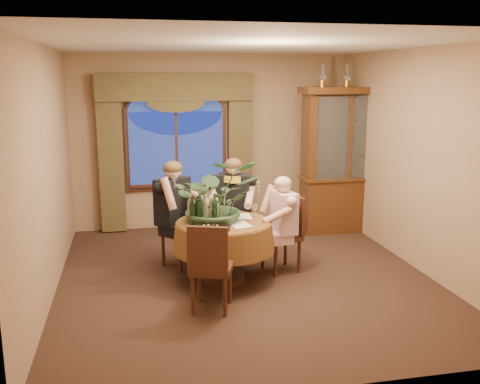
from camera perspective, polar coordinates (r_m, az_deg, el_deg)
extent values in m
plane|color=black|center=(6.73, 0.53, -9.07)|extent=(5.00, 5.00, 0.00)
plane|color=#916C4F|center=(8.79, -2.93, 5.39)|extent=(4.50, 0.00, 4.50)
plane|color=#916C4F|center=(7.17, 18.43, 3.23)|extent=(0.00, 5.00, 5.00)
plane|color=white|center=(6.28, 0.58, 15.48)|extent=(5.00, 5.00, 0.00)
cube|color=#443C22|center=(8.60, -13.60, 3.43)|extent=(0.38, 0.14, 2.32)
cube|color=#443C22|center=(8.78, -0.01, 3.95)|extent=(0.38, 0.14, 2.32)
cylinder|color=maroon|center=(6.50, -1.74, -6.33)|extent=(1.30, 1.30, 0.75)
cube|color=#3C1F0F|center=(8.64, 10.99, 3.35)|extent=(1.41, 0.56, 2.29)
cube|color=black|center=(6.82, 4.40, -4.55)|extent=(0.51, 0.51, 0.96)
cube|color=black|center=(7.30, -0.97, -3.39)|extent=(0.52, 0.52, 0.96)
cube|color=black|center=(7.02, -6.30, -4.10)|extent=(0.59, 0.59, 0.96)
cube|color=black|center=(5.71, -3.06, -7.90)|extent=(0.53, 0.53, 0.96)
imported|color=#335434|center=(6.32, -2.56, 2.62)|extent=(1.02, 1.13, 0.88)
imported|color=#42502B|center=(6.35, -1.33, -3.03)|extent=(0.14, 0.14, 0.04)
cylinder|color=black|center=(6.05, -2.90, -3.93)|extent=(0.39, 0.39, 0.02)
cylinder|color=black|center=(6.22, -5.12, -2.05)|extent=(0.07, 0.07, 0.33)
cylinder|color=black|center=(6.26, -4.52, -1.94)|extent=(0.07, 0.07, 0.33)
cylinder|color=tan|center=(6.36, -5.31, -1.74)|extent=(0.07, 0.07, 0.33)
cylinder|color=black|center=(6.47, -4.30, -1.48)|extent=(0.07, 0.07, 0.33)
cylinder|color=black|center=(6.31, -2.72, -1.80)|extent=(0.07, 0.07, 0.33)
cylinder|color=tan|center=(6.36, -3.66, -1.70)|extent=(0.07, 0.07, 0.33)
cube|color=white|center=(6.24, -0.01, -3.49)|extent=(0.26, 0.33, 0.00)
cube|color=white|center=(6.60, 0.28, -2.61)|extent=(0.23, 0.31, 0.00)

